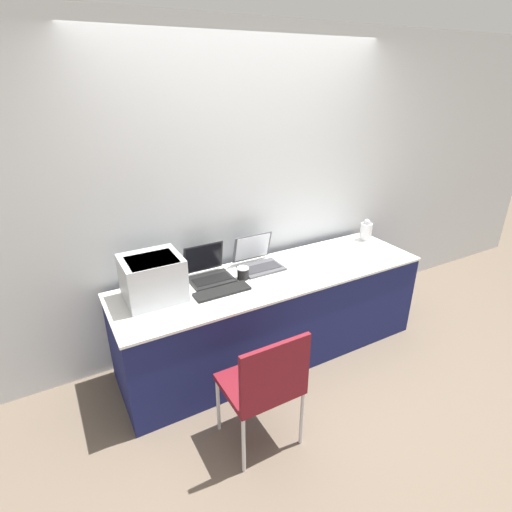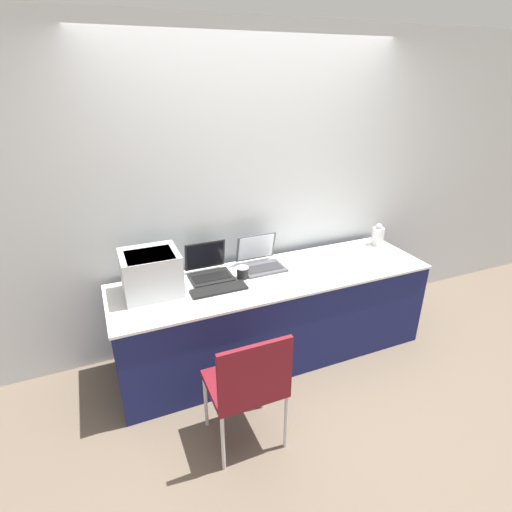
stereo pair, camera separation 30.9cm
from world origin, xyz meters
TOP-DOWN VIEW (x-y plane):
  - ground_plane at (0.00, 0.00)m, footprint 14.00×14.00m
  - wall_back at (0.00, 0.82)m, footprint 8.00×0.05m
  - table at (0.00, 0.35)m, footprint 2.57×0.73m
  - printer at (-0.94, 0.45)m, footprint 0.41×0.36m
  - laptop_left at (-0.48, 0.55)m, footprint 0.33×0.30m
  - laptop_right at (-0.04, 0.54)m, footprint 0.34×0.32m
  - external_keyboard at (-0.48, 0.29)m, footprint 0.42×0.13m
  - coffee_cup at (-0.25, 0.41)m, footprint 0.09×0.09m
  - metal_pitcher at (1.17, 0.56)m, footprint 0.11×0.11m
  - chair at (-0.55, -0.45)m, footprint 0.45×0.40m

SIDE VIEW (x-z plane):
  - ground_plane at x=0.00m, z-range 0.00..0.00m
  - table at x=0.00m, z-range 0.00..0.75m
  - chair at x=-0.55m, z-range 0.09..0.95m
  - external_keyboard at x=-0.48m, z-range 0.75..0.77m
  - coffee_cup at x=-0.25m, z-range 0.75..0.85m
  - laptop_right at x=-0.04m, z-range 0.68..0.94m
  - laptop_left at x=-0.48m, z-range 0.68..0.94m
  - metal_pitcher at x=1.17m, z-range 0.74..0.95m
  - printer at x=-0.94m, z-range 0.77..1.08m
  - wall_back at x=0.00m, z-range 0.00..2.60m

